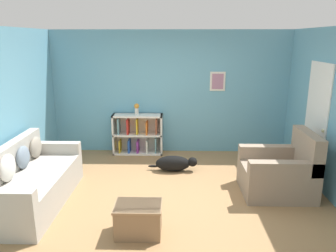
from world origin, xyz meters
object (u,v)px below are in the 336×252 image
recliner_chair (281,172)px  vase (137,108)px  bookshelf (138,134)px  coffee_table (138,218)px  dog (175,163)px  couch (30,183)px

recliner_chair → vase: 3.17m
bookshelf → vase: size_ratio=4.37×
bookshelf → coffee_table: 3.09m
dog → couch: bearing=-148.5°
bookshelf → couch: bearing=-120.3°
recliner_chair → coffee_table: size_ratio=1.80×
couch → vase: vase is taller
recliner_chair → vase: (-2.50, 1.83, 0.65)m
bookshelf → vase: (-0.01, -0.02, 0.58)m
vase → bookshelf: bearing=74.3°
bookshelf → coffee_table: size_ratio=1.78×
recliner_chair → coffee_table: bearing=-150.7°
recliner_chair → couch: bearing=-173.2°
bookshelf → coffee_table: (0.35, -3.06, -0.20)m
couch → bookshelf: 2.68m
bookshelf → dog: bearing=-51.2°
couch → coffee_table: (1.70, -0.75, -0.12)m
couch → recliner_chair: size_ratio=1.89×
couch → bookshelf: couch is taller
coffee_table → dog: 2.11m
dog → vase: vase is taller
bookshelf → coffee_table: bookshelf is taller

